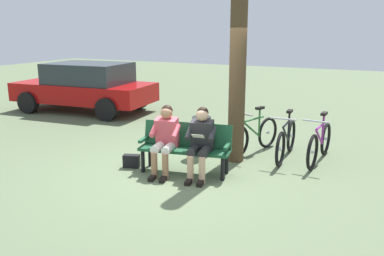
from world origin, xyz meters
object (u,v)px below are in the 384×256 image
Objects in this scene: bench at (186,144)px; bicycle_black at (286,141)px; person_reading at (201,139)px; litter_bin at (201,136)px; person_companion at (165,136)px; bicycle_red at (254,136)px; handbag at (132,161)px; parked_car at (86,86)px; bicycle_silver at (320,144)px; tree_trunk at (238,53)px.

bicycle_black is at bearing -143.38° from bench.
person_reading reaches higher than litter_bin.
bicycle_red is at bearing -130.01° from person_companion.
handbag is 0.18× the size of bicycle_black.
bench is 0.38× the size of parked_car.
bicycle_black is at bearing 102.16° from bicycle_red.
person_reading is 0.72× the size of bicycle_silver.
parked_car is (4.13, -3.66, 0.65)m from handbag.
tree_trunk is 6.34m from parked_car.
handbag is at bearing -55.37° from bicycle_black.
person_companion is at bearing -47.81° from bicycle_silver.
litter_bin is at bearing -75.89° from person_reading.
bench is 0.41× the size of tree_trunk.
person_reading is 0.64m from person_companion.
bicycle_black is 0.68m from bicycle_red.
tree_trunk reaches higher than parked_car.
bicycle_red is at bearing -104.49° from tree_trunk.
bicycle_black is at bearing -146.58° from tree_trunk.
bench is at bearing -153.16° from person_companion.
tree_trunk is 1.80m from litter_bin.
parked_car reaches higher than bicycle_red.
litter_bin is at bearing -91.94° from bench.
tree_trunk reaches higher than person_companion.
bicycle_silver is at bearing 107.68° from bicycle_red.
handbag is at bearing -54.19° from bicycle_silver.
bench is 0.39m from person_reading.
bicycle_black reaches higher than bench.
person_companion is 0.28× the size of parked_car.
parked_car is at bearing -42.76° from person_reading.
bicycle_silver is at bearing -145.50° from person_reading.
person_companion is 0.72× the size of bicycle_silver.
bicycle_silver is (-2.18, -0.62, -0.04)m from litter_bin.
bench is at bearing 58.47° from tree_trunk.
person_reading reaches higher than handbag.
person_reading is 1.97m from bicycle_black.
bicycle_silver is at bearing -152.49° from bench.
parked_car reaches higher than litter_bin.
bench is at bearing -44.93° from bicycle_black.
tree_trunk is 2.32m from bicycle_silver.
handbag is at bearing 4.53° from bench.
parked_car is (5.87, -1.82, 0.41)m from bicycle_red.
person_companion reaches higher than bench.
person_companion reaches higher than bicycle_red.
handbag is 3.55m from bicycle_silver.
bench is 1.76m from bicycle_red.
person_companion is 6.04m from parked_car.
tree_trunk is 1.97m from bicycle_black.
bicycle_silver reaches higher than bench.
litter_bin is 0.49× the size of bicycle_red.
tree_trunk is at bearing -179.92° from litter_bin.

